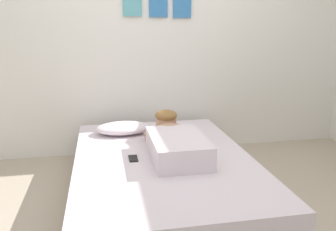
# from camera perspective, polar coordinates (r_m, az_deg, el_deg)

# --- Properties ---
(ground_plane) EXTENTS (12.69, 12.69, 0.00)m
(ground_plane) POSITION_cam_1_polar(r_m,az_deg,el_deg) (2.69, 3.81, -16.32)
(ground_plane) COLOR tan
(back_wall) EXTENTS (4.34, 0.12, 2.50)m
(back_wall) POSITION_cam_1_polar(r_m,az_deg,el_deg) (3.80, -1.83, 12.74)
(back_wall) COLOR silver
(back_wall) RESTS_ON ground
(bed) EXTENTS (1.42, 2.08, 0.36)m
(bed) POSITION_cam_1_polar(r_m,az_deg,el_deg) (2.87, -0.79, -10.09)
(bed) COLOR gray
(bed) RESTS_ON ground
(pillow) EXTENTS (0.52, 0.32, 0.11)m
(pillow) POSITION_cam_1_polar(r_m,az_deg,el_deg) (3.37, -7.35, -2.04)
(pillow) COLOR silver
(pillow) RESTS_ON bed
(person_lying) EXTENTS (0.43, 0.92, 0.27)m
(person_lying) POSITION_cam_1_polar(r_m,az_deg,el_deg) (2.85, 1.03, -4.03)
(person_lying) COLOR silver
(person_lying) RESTS_ON bed
(coffee_cup) EXTENTS (0.12, 0.09, 0.07)m
(coffee_cup) POSITION_cam_1_polar(r_m,az_deg,el_deg) (3.28, 0.31, -2.74)
(coffee_cup) COLOR white
(coffee_cup) RESTS_ON bed
(cell_phone) EXTENTS (0.07, 0.14, 0.01)m
(cell_phone) POSITION_cam_1_polar(r_m,az_deg,el_deg) (2.76, -5.71, -6.99)
(cell_phone) COLOR black
(cell_phone) RESTS_ON bed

